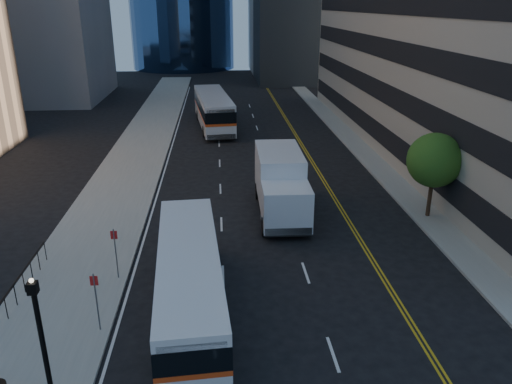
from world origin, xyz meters
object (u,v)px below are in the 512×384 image
Objects in this scene: lamp_post at (42,340)px; box_truck at (281,184)px; street_tree at (435,160)px; bus_rear at (213,109)px; bus_front at (189,280)px.

lamp_post is 0.58× the size of box_truck.
street_tree is 28.00m from bus_rear.
box_truck is (4.16, -23.41, 0.10)m from bus_rear.
bus_rear is 1.73× the size of box_truck.
bus_rear reaches higher than bus_front.
bus_front is at bearing -97.77° from bus_rear.
box_truck is (5.04, 10.22, 0.39)m from bus_front.
lamp_post is at bearing -103.63° from bus_rear.
box_truck is (-8.84, 1.33, -1.67)m from street_tree.
bus_rear is 23.78m from box_truck.
street_tree reaches higher than bus_front.
box_truck is (9.16, 15.33, -0.75)m from lamp_post.
lamp_post is 39.07m from bus_rear.
street_tree is 1.12× the size of lamp_post.
street_tree is 16.62m from bus_front.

